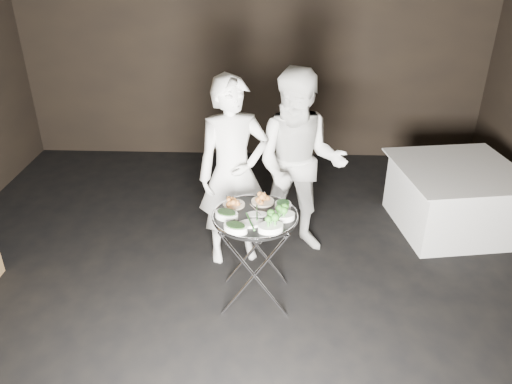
{
  "coord_description": "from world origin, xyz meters",
  "views": [
    {
      "loc": [
        0.29,
        -2.94,
        2.82
      ],
      "look_at": [
        0.15,
        0.56,
        0.95
      ],
      "focal_mm": 35.0,
      "sensor_mm": 36.0,
      "label": 1
    }
  ],
  "objects_px": {
    "tray_stand": "(255,254)",
    "waiter_right": "(299,165)",
    "waiter_left": "(233,173)",
    "serving_tray": "(255,216)",
    "dining_table": "(453,198)"
  },
  "relations": [
    {
      "from": "tray_stand",
      "to": "serving_tray",
      "type": "bearing_deg",
      "value": -90.0
    },
    {
      "from": "waiter_left",
      "to": "tray_stand",
      "type": "bearing_deg",
      "value": -86.91
    },
    {
      "from": "waiter_right",
      "to": "waiter_left",
      "type": "bearing_deg",
      "value": -156.58
    },
    {
      "from": "serving_tray",
      "to": "tray_stand",
      "type": "bearing_deg",
      "value": 90.0
    },
    {
      "from": "tray_stand",
      "to": "dining_table",
      "type": "bearing_deg",
      "value": 31.77
    },
    {
      "from": "tray_stand",
      "to": "waiter_right",
      "type": "xyz_separation_m",
      "value": [
        0.37,
        0.81,
        0.44
      ]
    },
    {
      "from": "dining_table",
      "to": "serving_tray",
      "type": "bearing_deg",
      "value": -148.23
    },
    {
      "from": "tray_stand",
      "to": "waiter_left",
      "type": "xyz_separation_m",
      "value": [
        -0.22,
        0.62,
        0.43
      ]
    },
    {
      "from": "serving_tray",
      "to": "waiter_right",
      "type": "relative_size",
      "value": 0.38
    },
    {
      "from": "serving_tray",
      "to": "waiter_left",
      "type": "xyz_separation_m",
      "value": [
        -0.22,
        0.62,
        0.07
      ]
    },
    {
      "from": "waiter_left",
      "to": "dining_table",
      "type": "relative_size",
      "value": 1.48
    },
    {
      "from": "tray_stand",
      "to": "serving_tray",
      "type": "relative_size",
      "value": 1.19
    },
    {
      "from": "waiter_left",
      "to": "dining_table",
      "type": "bearing_deg",
      "value": -0.87
    },
    {
      "from": "serving_tray",
      "to": "waiter_left",
      "type": "bearing_deg",
      "value": 109.44
    },
    {
      "from": "waiter_left",
      "to": "dining_table",
      "type": "xyz_separation_m",
      "value": [
        2.22,
        0.61,
        -0.54
      ]
    }
  ]
}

